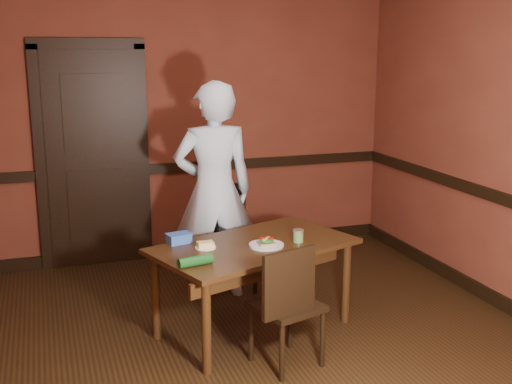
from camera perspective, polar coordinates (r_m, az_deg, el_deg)
floor at (r=4.69m, az=1.40°, el=-13.54°), size 4.00×4.50×0.01m
wall_back at (r=6.40m, az=-5.46°, el=6.26°), size 4.00×0.02×2.70m
wall_front at (r=2.34m, az=20.84°, el=-6.42°), size 4.00×0.02×2.70m
dado_back at (r=6.45m, az=-5.35°, el=2.27°), size 4.00×0.03×0.10m
baseboard_back at (r=6.66m, az=-5.19°, el=-4.85°), size 4.00×0.03×0.12m
baseboard_right at (r=5.60m, az=21.12°, el=-9.21°), size 0.03×4.50×0.12m
door at (r=6.25m, az=-14.31°, el=3.36°), size 1.05×0.07×2.20m
dining_table at (r=4.80m, az=-0.20°, el=-8.46°), size 1.63×1.25×0.68m
chair_far at (r=5.63m, az=-1.83°, el=-3.99°), size 0.54×0.54×0.90m
chair_near at (r=4.29m, az=2.75°, el=-9.88°), size 0.50×0.50×0.86m
person at (r=5.32m, az=-3.77°, el=0.07°), size 0.69×0.48×1.82m
sandwich_plate at (r=4.62m, az=0.93°, el=-4.64°), size 0.25×0.25×0.06m
sauce_jar at (r=4.73m, az=3.78°, el=-3.89°), size 0.08×0.08×0.09m
cheese_saucer at (r=4.60m, az=-4.51°, el=-4.77°), size 0.15×0.15×0.05m
food_tub at (r=4.73m, az=-6.87°, el=-4.10°), size 0.20×0.15×0.07m
wrapped_veg at (r=4.24m, az=-5.41°, el=-6.12°), size 0.25×0.11×0.07m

